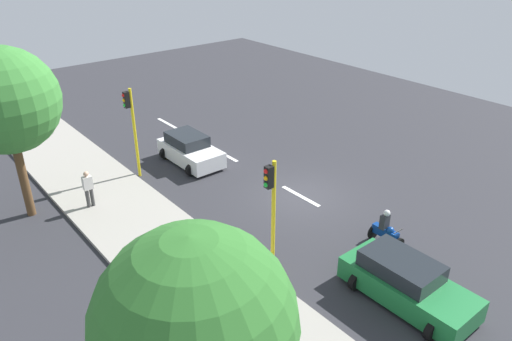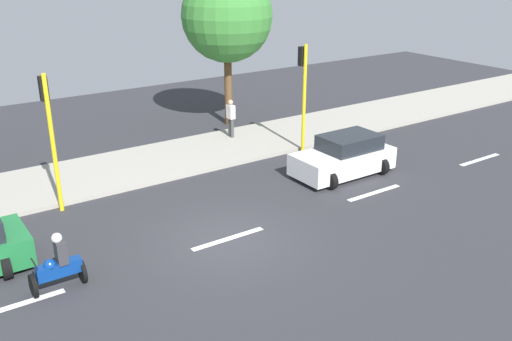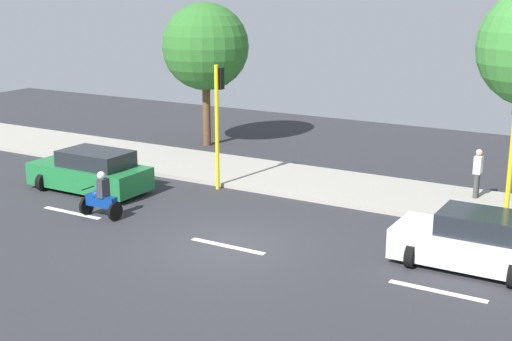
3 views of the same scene
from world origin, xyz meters
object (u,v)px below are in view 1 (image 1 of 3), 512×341
at_px(car_green, 406,283).
at_px(traffic_light_corner, 271,205).
at_px(motorcycle, 386,231).
at_px(street_tree_south, 195,326).
at_px(street_tree_center, 5,101).
at_px(car_white, 190,150).
at_px(pedestrian_near_signal, 88,188).
at_px(traffic_light_midblock, 132,121).

distance_m(car_green, traffic_light_corner, 5.09).
bearing_deg(motorcycle, street_tree_south, 16.28).
bearing_deg(car_green, street_tree_center, -59.80).
distance_m(street_tree_south, street_tree_center, 14.18).
bearing_deg(street_tree_center, car_white, -179.62).
distance_m(motorcycle, traffic_light_corner, 5.41).
distance_m(traffic_light_corner, street_tree_center, 11.24).
relative_size(motorcycle, traffic_light_corner, 0.34).
xyz_separation_m(car_white, street_tree_south, (8.68, 14.21, 3.81)).
bearing_deg(street_tree_center, pedestrian_near_signal, 150.59).
relative_size(car_green, street_tree_center, 0.61).
distance_m(motorcycle, pedestrian_near_signal, 12.56).
relative_size(car_white, street_tree_south, 0.60).
bearing_deg(pedestrian_near_signal, traffic_light_corner, 109.82).
xyz_separation_m(car_white, traffic_light_corner, (2.91, 9.76, 2.22)).
height_order(traffic_light_midblock, street_tree_south, street_tree_south).
height_order(traffic_light_corner, street_tree_south, street_tree_south).
distance_m(traffic_light_midblock, street_tree_south, 15.68).
relative_size(car_white, traffic_light_corner, 0.86).
distance_m(pedestrian_near_signal, street_tree_center, 4.76).
relative_size(traffic_light_corner, street_tree_center, 0.62).
bearing_deg(motorcycle, car_green, 48.71).
relative_size(pedestrian_near_signal, street_tree_center, 0.23).
height_order(car_green, street_tree_south, street_tree_south).
distance_m(motorcycle, street_tree_south, 11.58).
distance_m(car_green, pedestrian_near_signal, 13.50).
xyz_separation_m(car_green, car_white, (-0.30, -13.53, -0.00)).
bearing_deg(car_white, motorcycle, 99.15).
bearing_deg(car_white, street_tree_south, 58.59).
bearing_deg(traffic_light_midblock, car_white, 174.39).
bearing_deg(street_tree_south, pedestrian_near_signal, -101.86).
height_order(car_white, traffic_light_midblock, traffic_light_midblock).
bearing_deg(traffic_light_midblock, street_tree_south, 68.29).
distance_m(motorcycle, street_tree_center, 15.55).
bearing_deg(pedestrian_near_signal, car_green, 114.82).
bearing_deg(pedestrian_near_signal, motorcycle, 128.18).
height_order(car_green, traffic_light_midblock, traffic_light_midblock).
bearing_deg(traffic_light_corner, street_tree_south, 37.61).
xyz_separation_m(car_green, motorcycle, (-2.09, -2.38, -0.07)).
xyz_separation_m(car_green, street_tree_center, (7.85, -13.48, 4.40)).
bearing_deg(traffic_light_midblock, traffic_light_corner, 90.00).
height_order(car_white, traffic_light_corner, traffic_light_corner).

